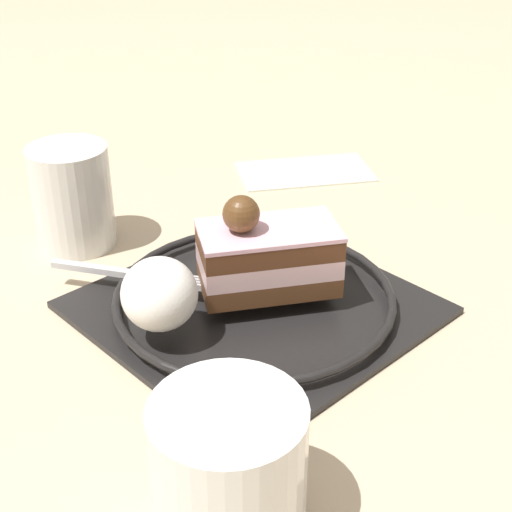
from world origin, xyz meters
TOP-DOWN VIEW (x-y plane):
  - ground_plane at (0.00, 0.00)m, footprint 2.40×2.40m
  - dessert_plate at (0.00, 0.01)m, footprint 0.24×0.24m
  - cake_slice at (-0.00, 0.02)m, footprint 0.08×0.11m
  - whipped_cream_dollop at (-0.00, -0.06)m, footprint 0.05×0.05m
  - fork at (-0.06, -0.05)m, footprint 0.10×0.09m
  - drink_glass_near at (0.15, -0.10)m, footprint 0.08×0.08m
  - drink_glass_far at (-0.16, -0.06)m, footprint 0.06×0.06m
  - folded_napkin at (-0.17, 0.19)m, footprint 0.12×0.15m

SIDE VIEW (x-z plane):
  - ground_plane at x=0.00m, z-range 0.00..0.00m
  - folded_napkin at x=-0.17m, z-range 0.00..0.00m
  - dessert_plate at x=0.00m, z-range 0.00..0.02m
  - fork at x=-0.06m, z-range 0.02..0.02m
  - drink_glass_near at x=0.15m, z-range 0.00..0.07m
  - drink_glass_far at x=-0.16m, z-range 0.00..0.08m
  - whipped_cream_dollop at x=0.00m, z-range 0.02..0.06m
  - cake_slice at x=0.00m, z-range 0.01..0.08m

